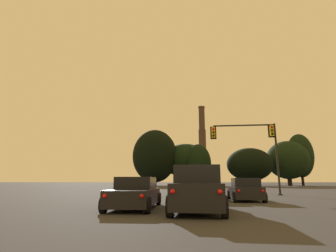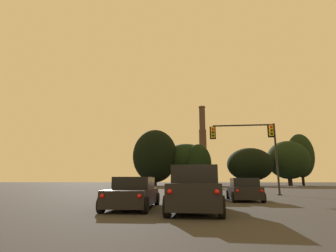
% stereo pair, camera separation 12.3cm
% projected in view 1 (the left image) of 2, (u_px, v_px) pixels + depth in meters
% --- Properties ---
extents(suv_center_lane_front, '(2.16, 4.93, 1.86)m').
position_uv_depth(suv_center_lane_front, '(201.00, 186.00, 18.61)').
color(suv_center_lane_front, maroon).
rests_on(suv_center_lane_front, ground_plane).
extents(sedan_left_lane_second, '(2.13, 4.76, 1.43)m').
position_uv_depth(sedan_left_lane_second, '(136.00, 194.00, 12.26)').
color(sedan_left_lane_second, black).
rests_on(sedan_left_lane_second, ground_plane).
extents(hatchback_right_lane_front, '(1.92, 4.11, 1.44)m').
position_uv_depth(hatchback_right_lane_front, '(245.00, 190.00, 16.99)').
color(hatchback_right_lane_front, black).
rests_on(hatchback_right_lane_front, ground_plane).
extents(suv_center_lane_second, '(2.19, 4.94, 1.86)m').
position_uv_depth(suv_center_lane_second, '(198.00, 189.00, 11.04)').
color(suv_center_lane_second, black).
rests_on(suv_center_lane_second, ground_plane).
extents(traffic_light_overhead_right, '(6.19, 0.50, 6.56)m').
position_uv_depth(traffic_light_overhead_right, '(254.00, 140.00, 24.60)').
color(traffic_light_overhead_right, black).
rests_on(traffic_light_overhead_right, ground_plane).
extents(smokestack, '(7.06, 7.06, 40.52)m').
position_uv_depth(smokestack, '(203.00, 152.00, 135.86)').
color(smokestack, '#3C2B22').
rests_on(smokestack, ground_plane).
extents(treeline_right_mid, '(7.07, 6.36, 11.24)m').
position_uv_depth(treeline_right_mid, '(198.00, 163.00, 71.39)').
color(treeline_right_mid, black).
rests_on(treeline_right_mid, ground_plane).
extents(treeline_far_left, '(12.40, 11.16, 15.54)m').
position_uv_depth(treeline_far_left, '(155.00, 156.00, 73.43)').
color(treeline_far_left, black).
rests_on(treeline_far_left, ground_plane).
extents(treeline_center_right, '(11.41, 10.27, 9.50)m').
position_uv_depth(treeline_center_right, '(250.00, 164.00, 66.09)').
color(treeline_center_right, black).
rests_on(treeline_center_right, ground_plane).
extents(treeline_far_right, '(13.93, 12.54, 11.92)m').
position_uv_depth(treeline_far_right, '(185.00, 160.00, 76.10)').
color(treeline_far_right, black).
rests_on(treeline_far_right, ground_plane).
extents(treeline_center_left, '(7.01, 6.31, 14.20)m').
position_uv_depth(treeline_center_left, '(300.00, 156.00, 72.49)').
color(treeline_center_left, black).
rests_on(treeline_center_left, ground_plane).
extents(treeline_left_mid, '(10.94, 9.84, 11.79)m').
position_uv_depth(treeline_left_mid, '(288.00, 160.00, 69.49)').
color(treeline_left_mid, black).
rests_on(treeline_left_mid, ground_plane).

